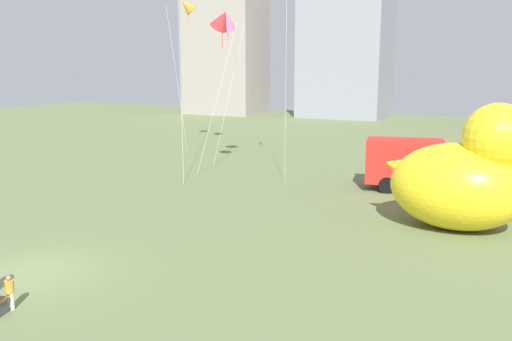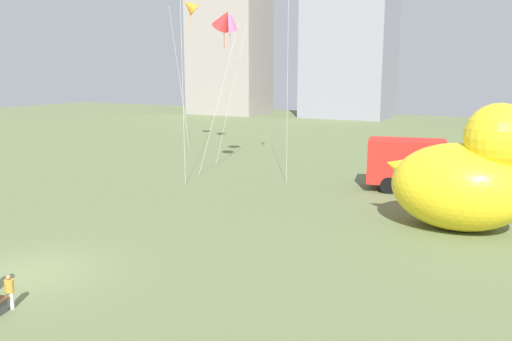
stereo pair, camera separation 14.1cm
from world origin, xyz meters
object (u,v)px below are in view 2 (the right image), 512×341
(kite_orange, at_px, (190,6))
(kite_red, at_px, (224,20))
(box_truck, at_px, (418,165))
(kite_pink, at_px, (230,21))
(person_child, at_px, (10,290))
(giant_inflatable_duck, at_px, (466,177))

(kite_orange, relative_size, kite_red, 1.21)
(box_truck, xyz_separation_m, kite_red, (-11.43, -1.73, 8.12))
(kite_pink, bearing_deg, box_truck, -4.38)
(kite_pink, bearing_deg, kite_orange, 139.68)
(person_child, relative_size, giant_inflatable_duck, 0.15)
(person_child, relative_size, kite_red, 0.10)
(person_child, distance_m, box_truck, 21.76)
(kite_orange, xyz_separation_m, kite_pink, (7.84, -6.65, -2.04))
(kite_red, bearing_deg, box_truck, 8.62)
(kite_pink, bearing_deg, giant_inflatable_duck, -25.28)
(box_truck, height_order, kite_red, kite_red)
(kite_pink, bearing_deg, kite_red, -65.71)
(person_child, height_order, kite_orange, kite_orange)
(box_truck, distance_m, kite_orange, 24.17)
(giant_inflatable_duck, relative_size, kite_red, 0.63)
(box_truck, height_order, kite_pink, kite_pink)
(kite_orange, distance_m, kite_red, 13.20)
(kite_pink, bearing_deg, person_child, -75.21)
(giant_inflatable_duck, xyz_separation_m, kite_pink, (-15.90, 7.51, 7.45))
(person_child, bearing_deg, kite_orange, 115.62)
(kite_pink, xyz_separation_m, kite_red, (1.22, -2.70, -0.16))
(box_truck, xyz_separation_m, kite_orange, (-20.48, 7.62, 10.33))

